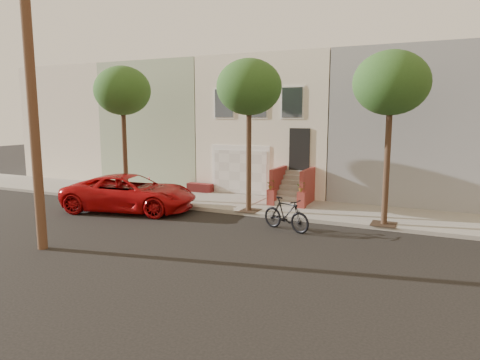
% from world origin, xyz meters
% --- Properties ---
extents(ground, '(90.00, 90.00, 0.00)m').
position_xyz_m(ground, '(0.00, 0.00, 0.00)').
color(ground, black).
rests_on(ground, ground).
extents(sidewalk, '(40.00, 3.70, 0.15)m').
position_xyz_m(sidewalk, '(0.00, 5.35, 0.07)').
color(sidewalk, gray).
rests_on(sidewalk, ground).
extents(house_row, '(33.10, 11.70, 7.00)m').
position_xyz_m(house_row, '(0.00, 11.19, 3.64)').
color(house_row, beige).
rests_on(house_row, sidewalk).
extents(tree_left, '(2.70, 2.57, 6.30)m').
position_xyz_m(tree_left, '(-5.50, 3.90, 5.26)').
color(tree_left, '#2D2116').
rests_on(tree_left, sidewalk).
extents(tree_mid, '(2.70, 2.57, 6.30)m').
position_xyz_m(tree_mid, '(1.00, 3.90, 5.26)').
color(tree_mid, '#2D2116').
rests_on(tree_mid, sidewalk).
extents(tree_right, '(2.70, 2.57, 6.30)m').
position_xyz_m(tree_right, '(6.50, 3.90, 5.26)').
color(tree_right, '#2D2116').
rests_on(tree_right, sidewalk).
extents(utility_pole, '(23.60, 1.22, 10.00)m').
position_xyz_m(utility_pole, '(8.00, -3.20, 5.19)').
color(utility_pole, '#4A3222').
rests_on(utility_pole, ground).
extents(pickup_truck, '(6.17, 3.83, 1.59)m').
position_xyz_m(pickup_truck, '(-3.95, 2.27, 0.80)').
color(pickup_truck, '#B20C0F').
rests_on(pickup_truck, ground).
extents(motorcycle, '(2.10, 1.21, 1.22)m').
position_xyz_m(motorcycle, '(3.29, 2.03, 0.61)').
color(motorcycle, black).
rests_on(motorcycle, ground).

